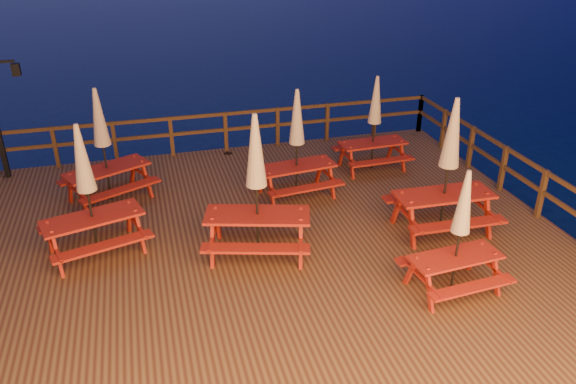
% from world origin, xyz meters
% --- Properties ---
extents(ground, '(500.00, 500.00, 0.00)m').
position_xyz_m(ground, '(0.00, 0.00, 0.00)').
color(ground, '#051233').
rests_on(ground, ground).
extents(deck, '(12.00, 10.00, 0.40)m').
position_xyz_m(deck, '(0.00, 0.00, 0.20)').
color(deck, '#482617').
rests_on(deck, ground).
extents(deck_piles, '(11.44, 9.44, 1.40)m').
position_xyz_m(deck_piles, '(0.00, 0.00, -0.30)').
color(deck_piles, '#3D2A13').
rests_on(deck_piles, ground).
extents(railing, '(11.80, 9.75, 1.10)m').
position_xyz_m(railing, '(0.00, 1.78, 1.16)').
color(railing, '#3D2A13').
rests_on(railing, deck).
extents(picnic_table_0, '(2.03, 1.68, 2.83)m').
position_xyz_m(picnic_table_0, '(3.53, -0.65, 1.87)').
color(picnic_table_0, maroon).
rests_on(picnic_table_0, deck).
extents(picnic_table_1, '(2.34, 2.10, 2.81)m').
position_xyz_m(picnic_table_1, '(-0.28, -0.49, 1.86)').
color(picnic_table_1, maroon).
rests_on(picnic_table_1, deck).
extents(picnic_table_2, '(2.31, 2.16, 2.62)m').
position_xyz_m(picnic_table_2, '(-3.06, 2.59, 1.76)').
color(picnic_table_2, maroon).
rests_on(picnic_table_2, deck).
extents(picnic_table_3, '(2.19, 1.97, 2.62)m').
position_xyz_m(picnic_table_3, '(-3.29, 0.32, 1.76)').
color(picnic_table_3, maroon).
rests_on(picnic_table_3, deck).
extents(picnic_table_4, '(1.70, 1.44, 2.28)m').
position_xyz_m(picnic_table_4, '(2.71, -2.54, 1.58)').
color(picnic_table_4, maroon).
rests_on(picnic_table_4, deck).
extents(picnic_table_5, '(1.74, 1.46, 2.41)m').
position_xyz_m(picnic_table_5, '(3.39, 2.65, 1.65)').
color(picnic_table_5, maroon).
rests_on(picnic_table_5, deck).
extents(picnic_table_6, '(1.94, 1.66, 2.53)m').
position_xyz_m(picnic_table_6, '(1.11, 1.68, 1.72)').
color(picnic_table_6, maroon).
rests_on(picnic_table_6, deck).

